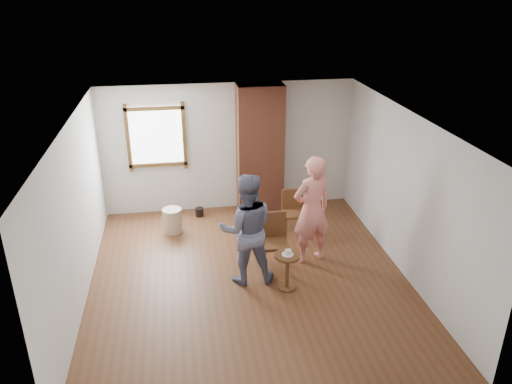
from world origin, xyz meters
The scene contains 12 objects.
ground centered at (0.00, 0.00, 0.00)m, with size 5.50×5.50×0.00m, color brown.
room_shell centered at (-0.06, 0.61, 1.81)m, with size 5.04×5.52×2.62m.
brick_chimney centered at (0.60, 2.50, 1.30)m, with size 0.90×0.50×2.60m, color #9B5237.
stoneware_crock centered at (-1.19, 1.81, 0.23)m, with size 0.36×0.36×0.46m, color #C9AF91.
dark_pot centered at (-0.66, 2.40, 0.08)m, with size 0.17×0.17×0.17m, color black.
dining_chair_left centered at (0.45, 0.28, 0.54)m, with size 0.47×0.47×0.96m.
dining_chair_right centered at (1.04, 1.42, 0.47)m, with size 0.41×0.41×0.84m.
side_table centered at (0.54, -0.37, 0.40)m, with size 0.40×0.40×0.60m.
cake_plate centered at (0.54, -0.37, 0.60)m, with size 0.18×0.18×0.01m, color white.
cake_slice centered at (0.55, -0.37, 0.64)m, with size 0.08×0.07×0.06m, color white.
man centered at (-0.04, -0.02, 0.90)m, with size 0.88×0.68×1.81m, color #131534.
person_pink centered at (1.11, 0.40, 0.94)m, with size 0.68×0.45×1.87m, color #EF8277.
Camera 1 is at (-0.98, -6.73, 4.48)m, focal length 35.00 mm.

